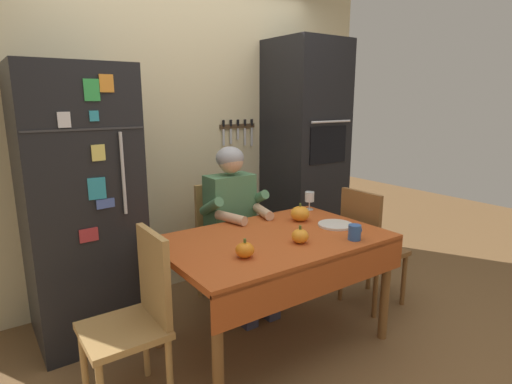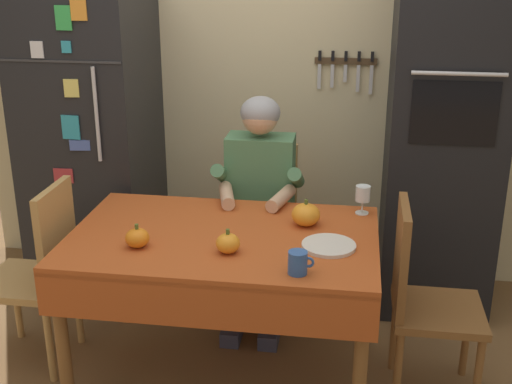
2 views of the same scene
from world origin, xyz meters
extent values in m
plane|color=brown|center=(0.00, 0.00, 0.00)|extent=(10.00, 10.00, 0.00)
cube|color=beige|center=(0.05, 1.35, 1.30)|extent=(3.70, 0.10, 2.60)
cube|color=#4C3823|center=(0.50, 1.29, 1.35)|extent=(0.36, 0.02, 0.04)
cube|color=silver|center=(0.35, 1.28, 1.26)|extent=(0.02, 0.01, 0.14)
cube|color=black|center=(0.35, 1.28, 1.38)|extent=(0.02, 0.01, 0.06)
cube|color=silver|center=(0.42, 1.28, 1.26)|extent=(0.02, 0.01, 0.14)
cube|color=black|center=(0.42, 1.28, 1.38)|extent=(0.02, 0.01, 0.06)
cube|color=silver|center=(0.50, 1.28, 1.28)|extent=(0.02, 0.01, 0.10)
cube|color=black|center=(0.50, 1.28, 1.38)|extent=(0.02, 0.01, 0.06)
cube|color=silver|center=(0.57, 1.28, 1.25)|extent=(0.02, 0.01, 0.16)
cube|color=black|center=(0.57, 1.28, 1.38)|extent=(0.02, 0.01, 0.06)
cube|color=silver|center=(0.65, 1.28, 1.25)|extent=(0.02, 0.01, 0.17)
cube|color=black|center=(0.65, 1.28, 1.38)|extent=(0.02, 0.01, 0.06)
cube|color=black|center=(-0.95, 0.96, 0.90)|extent=(0.68, 0.68, 1.80)
cylinder|color=silver|center=(-0.76, 0.60, 1.15)|extent=(0.02, 0.02, 0.50)
cube|color=#333335|center=(-0.95, 0.62, 1.42)|extent=(0.67, 0.01, 0.01)
cube|color=teal|center=(-0.90, 0.61, 1.49)|extent=(0.05, 0.01, 0.06)
cube|color=#E5D666|center=(-0.89, 0.61, 1.28)|extent=(0.08, 0.02, 0.09)
cube|color=green|center=(-0.90, 0.61, 1.64)|extent=(0.08, 0.01, 0.12)
cube|color=silver|center=(-1.06, 0.61, 1.48)|extent=(0.07, 0.01, 0.09)
cube|color=#B73338|center=(-0.99, 0.61, 0.80)|extent=(0.11, 0.01, 0.08)
cube|color=#4C66B7|center=(-0.88, 0.61, 0.98)|extent=(0.11, 0.02, 0.06)
cube|color=orange|center=(-0.82, 0.61, 1.68)|extent=(0.08, 0.01, 0.10)
cube|color=teal|center=(-0.92, 0.61, 1.07)|extent=(0.10, 0.02, 0.13)
cube|color=black|center=(1.05, 1.00, 1.05)|extent=(0.60, 0.60, 2.10)
cube|color=black|center=(1.05, 0.70, 1.20)|extent=(0.42, 0.01, 0.32)
cylinder|color=silver|center=(1.05, 0.67, 1.40)|extent=(0.45, 0.02, 0.02)
cylinder|color=brown|center=(-0.64, -0.29, 0.35)|extent=(0.06, 0.06, 0.70)
cylinder|color=brown|center=(-0.64, 0.49, 0.35)|extent=(0.06, 0.06, 0.70)
cylinder|color=brown|center=(0.64, -0.29, 0.35)|extent=(0.06, 0.06, 0.70)
cylinder|color=brown|center=(0.64, 0.49, 0.35)|extent=(0.06, 0.06, 0.70)
cube|color=#B24C1E|center=(0.00, 0.10, 0.72)|extent=(1.40, 0.90, 0.04)
cube|color=#B24C1E|center=(0.00, -0.34, 0.62)|extent=(1.40, 0.01, 0.20)
cube|color=tan|center=(0.08, 0.79, 0.43)|extent=(0.40, 0.40, 0.04)
cube|color=tan|center=(0.08, 0.97, 0.69)|extent=(0.36, 0.04, 0.48)
cylinder|color=tan|center=(-0.09, 0.62, 0.21)|extent=(0.04, 0.04, 0.41)
cylinder|color=tan|center=(-0.09, 0.96, 0.21)|extent=(0.04, 0.04, 0.41)
cylinder|color=tan|center=(0.25, 0.62, 0.21)|extent=(0.04, 0.04, 0.41)
cylinder|color=tan|center=(0.25, 0.96, 0.21)|extent=(0.04, 0.04, 0.41)
cube|color=#38384C|center=(-0.02, 0.41, 0.04)|extent=(0.10, 0.22, 0.08)
cube|color=#38384C|center=(0.18, 0.41, 0.04)|extent=(0.10, 0.22, 0.08)
cylinder|color=#38384C|center=(-0.02, 0.47, 0.23)|extent=(0.09, 0.09, 0.38)
cylinder|color=#38384C|center=(0.18, 0.47, 0.23)|extent=(0.09, 0.09, 0.38)
cube|color=#38384C|center=(-0.01, 0.63, 0.50)|extent=(0.12, 0.40, 0.11)
cube|color=#38384C|center=(0.17, 0.63, 0.50)|extent=(0.12, 0.40, 0.11)
cube|color=#4C7F56|center=(0.08, 0.75, 0.79)|extent=(0.36, 0.20, 0.48)
cylinder|color=#4C7F56|center=(-0.12, 0.68, 0.83)|extent=(0.07, 0.26, 0.18)
cylinder|color=#4C7F56|center=(0.28, 0.68, 0.83)|extent=(0.07, 0.26, 0.18)
cylinder|color=#D8A884|center=(-0.06, 0.51, 0.78)|extent=(0.13, 0.27, 0.07)
cylinder|color=#D8A884|center=(0.22, 0.51, 0.78)|extent=(0.13, 0.27, 0.07)
sphere|color=#D8A884|center=(0.08, 0.73, 1.14)|extent=(0.19, 0.19, 0.19)
ellipsoid|color=#99999E|center=(0.08, 0.74, 1.16)|extent=(0.21, 0.21, 0.17)
cube|color=tan|center=(-0.98, 0.08, 0.43)|extent=(0.40, 0.40, 0.04)
cube|color=tan|center=(-0.80, 0.08, 0.69)|extent=(0.04, 0.36, 0.48)
cylinder|color=tan|center=(-1.15, 0.25, 0.21)|extent=(0.04, 0.04, 0.41)
cylinder|color=tan|center=(-0.81, 0.25, 0.21)|extent=(0.04, 0.04, 0.41)
cylinder|color=tan|center=(-0.81, -0.09, 0.21)|extent=(0.04, 0.04, 0.41)
cube|color=brown|center=(0.98, 0.09, 0.43)|extent=(0.40, 0.40, 0.04)
cube|color=brown|center=(0.80, 0.09, 0.69)|extent=(0.04, 0.36, 0.48)
cylinder|color=brown|center=(1.15, -0.08, 0.21)|extent=(0.04, 0.04, 0.41)
cylinder|color=brown|center=(0.81, -0.08, 0.21)|extent=(0.04, 0.04, 0.41)
cylinder|color=brown|center=(1.15, 0.26, 0.21)|extent=(0.04, 0.04, 0.41)
cylinder|color=brown|center=(0.81, 0.26, 0.21)|extent=(0.04, 0.04, 0.41)
cylinder|color=#2D569E|center=(0.37, -0.23, 0.79)|extent=(0.08, 0.08, 0.10)
torus|color=#2D569E|center=(0.41, -0.23, 0.79)|extent=(0.05, 0.01, 0.05)
cylinder|color=white|center=(0.62, 0.45, 0.74)|extent=(0.07, 0.07, 0.01)
cylinder|color=white|center=(0.62, 0.45, 0.78)|extent=(0.01, 0.01, 0.06)
cylinder|color=white|center=(0.62, 0.45, 0.84)|extent=(0.07, 0.07, 0.08)
ellipsoid|color=orange|center=(0.36, 0.26, 0.79)|extent=(0.13, 0.13, 0.11)
cylinder|color=#4C6023|center=(0.36, 0.26, 0.86)|extent=(0.02, 0.02, 0.02)
ellipsoid|color=orange|center=(-0.34, -0.09, 0.78)|extent=(0.11, 0.11, 0.09)
cylinder|color=#4C6023|center=(-0.34, -0.09, 0.84)|extent=(0.02, 0.02, 0.02)
ellipsoid|color=orange|center=(0.06, -0.08, 0.78)|extent=(0.10, 0.10, 0.09)
cylinder|color=#4C6023|center=(0.06, -0.08, 0.84)|extent=(0.02, 0.02, 0.02)
cylinder|color=silver|center=(0.48, 0.03, 0.75)|extent=(0.24, 0.24, 0.02)
camera|label=1|loc=(-1.52, -1.86, 1.59)|focal=29.00mm
camera|label=2|loc=(0.56, -2.63, 1.97)|focal=46.87mm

